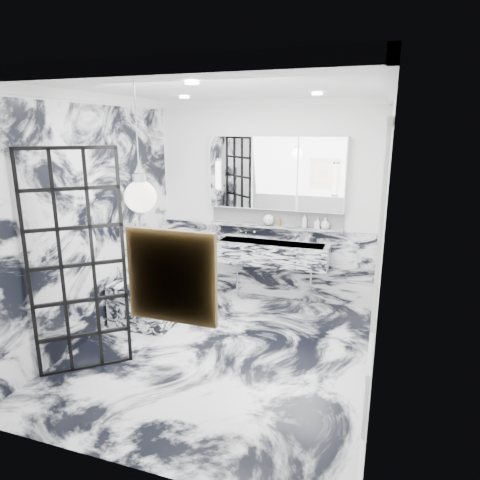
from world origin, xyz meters
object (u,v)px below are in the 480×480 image
(crittall_door, at_px, (77,265))
(bathtub, at_px, (166,288))
(mirror_cabinet, at_px, (276,173))
(trough_sink, at_px, (271,253))

(crittall_door, distance_m, bathtub, 1.87)
(mirror_cabinet, bearing_deg, crittall_door, -118.48)
(trough_sink, height_order, mirror_cabinet, mirror_cabinet)
(crittall_door, height_order, mirror_cabinet, mirror_cabinet)
(mirror_cabinet, relative_size, bathtub, 1.15)
(trough_sink, bearing_deg, crittall_door, -120.21)
(crittall_door, height_order, bathtub, crittall_door)
(mirror_cabinet, xyz_separation_m, bathtub, (-1.32, -0.83, -1.54))
(trough_sink, relative_size, mirror_cabinet, 0.84)
(mirror_cabinet, bearing_deg, trough_sink, -90.00)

